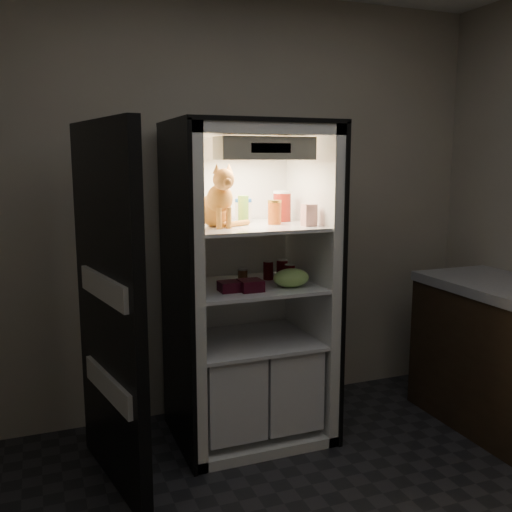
{
  "coord_description": "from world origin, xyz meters",
  "views": [
    {
      "loc": [
        -1.15,
        -1.72,
        1.66
      ],
      "look_at": [
        0.03,
        1.32,
        1.11
      ],
      "focal_mm": 40.0,
      "sensor_mm": 36.0,
      "label": 1
    }
  ],
  "objects_px": {
    "cream_carton": "(309,215)",
    "grape_bag": "(291,278)",
    "soda_can_c": "(290,274)",
    "berry_box_right": "(251,285)",
    "tabby_cat": "(217,203)",
    "pepper_jar": "(282,206)",
    "berry_box_left": "(229,286)",
    "mayo_tub": "(243,210)",
    "refrigerator": "(247,307)",
    "soda_can_a": "(268,270)",
    "parmesan_shaker": "(243,210)",
    "condiment_jar": "(243,275)",
    "salsa_jar": "(275,212)",
    "soda_can_b": "(282,270)"
  },
  "relations": [
    {
      "from": "tabby_cat",
      "to": "soda_can_b",
      "type": "distance_m",
      "value": 0.6
    },
    {
      "from": "refrigerator",
      "to": "cream_carton",
      "type": "bearing_deg",
      "value": -37.24
    },
    {
      "from": "tabby_cat",
      "to": "mayo_tub",
      "type": "xyz_separation_m",
      "value": [
        0.22,
        0.17,
        -0.06
      ]
    },
    {
      "from": "tabby_cat",
      "to": "cream_carton",
      "type": "distance_m",
      "value": 0.52
    },
    {
      "from": "tabby_cat",
      "to": "pepper_jar",
      "type": "bearing_deg",
      "value": 12.03
    },
    {
      "from": "berry_box_right",
      "to": "cream_carton",
      "type": "bearing_deg",
      "value": -1.86
    },
    {
      "from": "soda_can_a",
      "to": "condiment_jar",
      "type": "relative_size",
      "value": 1.42
    },
    {
      "from": "berry_box_left",
      "to": "salsa_jar",
      "type": "bearing_deg",
      "value": 18.12
    },
    {
      "from": "pepper_jar",
      "to": "soda_can_c",
      "type": "relative_size",
      "value": 1.62
    },
    {
      "from": "refrigerator",
      "to": "salsa_jar",
      "type": "height_order",
      "value": "refrigerator"
    },
    {
      "from": "cream_carton",
      "to": "grape_bag",
      "type": "bearing_deg",
      "value": 168.71
    },
    {
      "from": "grape_bag",
      "to": "berry_box_right",
      "type": "xyz_separation_m",
      "value": [
        -0.25,
        -0.01,
        -0.02
      ]
    },
    {
      "from": "salsa_jar",
      "to": "berry_box_left",
      "type": "height_order",
      "value": "salsa_jar"
    },
    {
      "from": "soda_can_b",
      "to": "refrigerator",
      "type": "bearing_deg",
      "value": 178.21
    },
    {
      "from": "cream_carton",
      "to": "condiment_jar",
      "type": "xyz_separation_m",
      "value": [
        -0.31,
        0.25,
        -0.37
      ]
    },
    {
      "from": "grape_bag",
      "to": "berry_box_left",
      "type": "distance_m",
      "value": 0.37
    },
    {
      "from": "mayo_tub",
      "to": "refrigerator",
      "type": "bearing_deg",
      "value": -98.0
    },
    {
      "from": "soda_can_c",
      "to": "grape_bag",
      "type": "bearing_deg",
      "value": -109.67
    },
    {
      "from": "soda_can_a",
      "to": "grape_bag",
      "type": "xyz_separation_m",
      "value": [
        0.04,
        -0.24,
        -0.0
      ]
    },
    {
      "from": "pepper_jar",
      "to": "berry_box_right",
      "type": "xyz_separation_m",
      "value": [
        -0.3,
        -0.27,
        -0.41
      ]
    },
    {
      "from": "soda_can_b",
      "to": "condiment_jar",
      "type": "distance_m",
      "value": 0.24
    },
    {
      "from": "berry_box_left",
      "to": "mayo_tub",
      "type": "bearing_deg",
      "value": 56.2
    },
    {
      "from": "cream_carton",
      "to": "berry_box_right",
      "type": "height_order",
      "value": "cream_carton"
    },
    {
      "from": "soda_can_b",
      "to": "soda_can_a",
      "type": "bearing_deg",
      "value": 148.2
    },
    {
      "from": "cream_carton",
      "to": "condiment_jar",
      "type": "distance_m",
      "value": 0.54
    },
    {
      "from": "grape_bag",
      "to": "berry_box_left",
      "type": "xyz_separation_m",
      "value": [
        -0.37,
        0.02,
        -0.03
      ]
    },
    {
      "from": "parmesan_shaker",
      "to": "pepper_jar",
      "type": "xyz_separation_m",
      "value": [
        0.26,
        0.04,
        0.01
      ]
    },
    {
      "from": "soda_can_c",
      "to": "berry_box_right",
      "type": "bearing_deg",
      "value": -160.79
    },
    {
      "from": "condiment_jar",
      "to": "grape_bag",
      "type": "distance_m",
      "value": 0.31
    },
    {
      "from": "mayo_tub",
      "to": "salsa_jar",
      "type": "xyz_separation_m",
      "value": [
        0.13,
        -0.18,
        0.0
      ]
    },
    {
      "from": "berry_box_left",
      "to": "berry_box_right",
      "type": "xyz_separation_m",
      "value": [
        0.12,
        -0.03,
        0.0
      ]
    },
    {
      "from": "mayo_tub",
      "to": "condiment_jar",
      "type": "distance_m",
      "value": 0.39
    },
    {
      "from": "refrigerator",
      "to": "condiment_jar",
      "type": "distance_m",
      "value": 0.19
    },
    {
      "from": "berry_box_left",
      "to": "pepper_jar",
      "type": "bearing_deg",
      "value": 29.31
    },
    {
      "from": "pepper_jar",
      "to": "refrigerator",
      "type": "bearing_deg",
      "value": -167.2
    },
    {
      "from": "tabby_cat",
      "to": "cream_carton",
      "type": "xyz_separation_m",
      "value": [
        0.49,
        -0.15,
        -0.07
      ]
    },
    {
      "from": "soda_can_a",
      "to": "soda_can_b",
      "type": "bearing_deg",
      "value": -31.8
    },
    {
      "from": "pepper_jar",
      "to": "parmesan_shaker",
      "type": "bearing_deg",
      "value": -171.98
    },
    {
      "from": "grape_bag",
      "to": "berry_box_right",
      "type": "bearing_deg",
      "value": -178.14
    },
    {
      "from": "grape_bag",
      "to": "tabby_cat",
      "type": "bearing_deg",
      "value": 162.22
    },
    {
      "from": "parmesan_shaker",
      "to": "soda_can_b",
      "type": "xyz_separation_m",
      "value": [
        0.24,
        -0.03,
        -0.37
      ]
    },
    {
      "from": "salsa_jar",
      "to": "condiment_jar",
      "type": "bearing_deg",
      "value": 146.09
    },
    {
      "from": "soda_can_c",
      "to": "condiment_jar",
      "type": "bearing_deg",
      "value": 149.8
    },
    {
      "from": "parmesan_shaker",
      "to": "soda_can_c",
      "type": "xyz_separation_m",
      "value": [
        0.24,
        -0.13,
        -0.38
      ]
    },
    {
      "from": "parmesan_shaker",
      "to": "mayo_tub",
      "type": "height_order",
      "value": "parmesan_shaker"
    },
    {
      "from": "refrigerator",
      "to": "berry_box_left",
      "type": "relative_size",
      "value": 16.89
    },
    {
      "from": "refrigerator",
      "to": "soda_can_a",
      "type": "xyz_separation_m",
      "value": [
        0.15,
        0.04,
        0.21
      ]
    },
    {
      "from": "soda_can_a",
      "to": "grape_bag",
      "type": "bearing_deg",
      "value": -79.82
    },
    {
      "from": "mayo_tub",
      "to": "condiment_jar",
      "type": "relative_size",
      "value": 1.75
    },
    {
      "from": "soda_can_a",
      "to": "grape_bag",
      "type": "distance_m",
      "value": 0.24
    }
  ]
}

